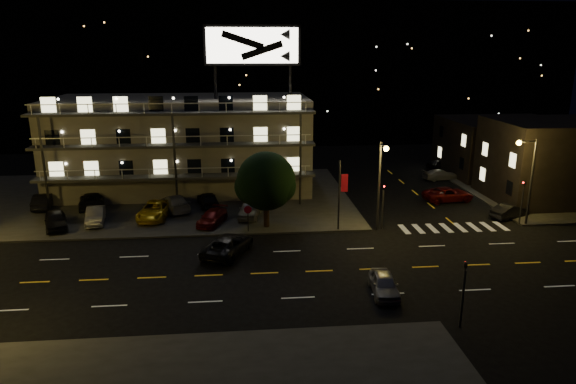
{
  "coord_description": "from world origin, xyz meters",
  "views": [
    {
      "loc": [
        -3.48,
        -34.15,
        15.66
      ],
      "look_at": [
        0.46,
        8.0,
        3.82
      ],
      "focal_mm": 32.0,
      "sensor_mm": 36.0,
      "label": 1
    }
  ],
  "objects": [
    {
      "name": "curb_ne",
      "position": [
        30.0,
        20.0,
        0.07
      ],
      "size": [
        16.0,
        24.0,
        0.15
      ],
      "primitive_type": "cube",
      "color": "#333331",
      "rests_on": "ground"
    },
    {
      "name": "banner_north",
      "position": [
        5.09,
        8.4,
        3.43
      ],
      "size": [
        0.83,
        0.16,
        6.4
      ],
      "color": "#2D2D30",
      "rests_on": "ground"
    },
    {
      "name": "side_car_2",
      "position": [
        21.06,
        25.49,
        0.64
      ],
      "size": [
        4.64,
        2.47,
        1.28
      ],
      "primitive_type": "imported",
      "rotation": [
        0.0,
        0.0,
        1.73
      ],
      "color": "#96969B",
      "rests_on": "ground"
    },
    {
      "name": "streetlight_ne",
      "position": [
        22.14,
        8.3,
        4.96
      ],
      "size": [
        1.92,
        0.44,
        8.0
      ],
      "color": "#2D2D30",
      "rests_on": "ground"
    },
    {
      "name": "lot_car_9",
      "position": [
        -2.18,
        16.11,
        0.8
      ],
      "size": [
        2.33,
        4.18,
        1.3
      ],
      "primitive_type": "imported",
      "rotation": [
        0.0,
        0.0,
        3.4
      ],
      "color": "#610E0D",
      "rests_on": "curb_nw"
    },
    {
      "name": "lot_car_4",
      "position": [
        -2.79,
        12.75,
        0.91
      ],
      "size": [
        2.59,
        4.74,
        1.53
      ],
      "primitive_type": "imported",
      "rotation": [
        0.0,
        0.0,
        -0.18
      ],
      "color": "#96969B",
      "rests_on": "curb_nw"
    },
    {
      "name": "lot_car_0",
      "position": [
        -20.13,
        11.04,
        0.92
      ],
      "size": [
        3.28,
        4.84,
        1.53
      ],
      "primitive_type": "imported",
      "rotation": [
        0.0,
        0.0,
        0.36
      ],
      "color": "black",
      "rests_on": "curb_nw"
    },
    {
      "name": "side_bldg_back",
      "position": [
        29.99,
        28.0,
        3.5
      ],
      "size": [
        14.06,
        12.0,
        7.0
      ],
      "color": "black",
      "rests_on": "ground"
    },
    {
      "name": "hill_backdrop",
      "position": [
        -5.94,
        68.78,
        11.55
      ],
      "size": [
        120.0,
        25.0,
        24.0
      ],
      "color": "black",
      "rests_on": "ground"
    },
    {
      "name": "lot_car_5",
      "position": [
        -23.43,
        17.5,
        0.9
      ],
      "size": [
        2.21,
        4.74,
        1.5
      ],
      "primitive_type": "imported",
      "rotation": [
        0.0,
        0.0,
        3.28
      ],
      "color": "black",
      "rests_on": "curb_nw"
    },
    {
      "name": "ground",
      "position": [
        0.0,
        0.0,
        0.0
      ],
      "size": [
        140.0,
        140.0,
        0.0
      ],
      "primitive_type": "plane",
      "color": "black",
      "rests_on": "ground"
    },
    {
      "name": "signal_nw",
      "position": [
        9.0,
        8.5,
        2.57
      ],
      "size": [
        0.2,
        0.27,
        4.6
      ],
      "color": "#2D2D30",
      "rests_on": "ground"
    },
    {
      "name": "side_bldg_front",
      "position": [
        29.99,
        16.0,
        4.25
      ],
      "size": [
        14.06,
        10.0,
        8.5
      ],
      "color": "black",
      "rests_on": "ground"
    },
    {
      "name": "road_car_east",
      "position": [
        5.72,
        -3.94,
        0.69
      ],
      "size": [
        1.99,
        4.19,
        1.39
      ],
      "primitive_type": "imported",
      "rotation": [
        0.0,
        0.0,
        -0.09
      ],
      "color": "#96969B",
      "rests_on": "ground"
    },
    {
      "name": "road_car_west",
      "position": [
        -4.67,
        3.85,
        0.77
      ],
      "size": [
        4.67,
        6.12,
        1.54
      ],
      "primitive_type": "imported",
      "rotation": [
        0.0,
        0.0,
        2.71
      ],
      "color": "black",
      "rests_on": "ground"
    },
    {
      "name": "lot_car_2",
      "position": [
        -11.73,
        13.14,
        0.91
      ],
      "size": [
        3.15,
        5.74,
        1.53
      ],
      "primitive_type": "imported",
      "rotation": [
        0.0,
        0.0,
        -0.12
      ],
      "color": "yellow",
      "rests_on": "curb_nw"
    },
    {
      "name": "side_car_3",
      "position": [
        23.23,
        31.23,
        0.67
      ],
      "size": [
        4.23,
        3.09,
        1.34
      ],
      "primitive_type": "imported",
      "rotation": [
        0.0,
        0.0,
        2.01
      ],
      "color": "black",
      "rests_on": "ground"
    },
    {
      "name": "signal_sw",
      "position": [
        9.0,
        -8.5,
        2.57
      ],
      "size": [
        0.2,
        0.27,
        4.6
      ],
      "color": "#2D2D30",
      "rests_on": "ground"
    },
    {
      "name": "lot_car_6",
      "position": [
        -18.69,
        17.4,
        0.89
      ],
      "size": [
        3.66,
        5.73,
        1.47
      ],
      "primitive_type": "imported",
      "rotation": [
        0.0,
        0.0,
        3.39
      ],
      "color": "black",
      "rests_on": "curb_nw"
    },
    {
      "name": "lot_car_8",
      "position": [
        -6.95,
        16.46,
        0.9
      ],
      "size": [
        2.76,
        4.69,
        1.5
      ],
      "primitive_type": "imported",
      "rotation": [
        0.0,
        0.0,
        3.38
      ],
      "color": "black",
      "rests_on": "curb_nw"
    },
    {
      "name": "streetlight_nc",
      "position": [
        8.5,
        7.94,
        4.96
      ],
      "size": [
        0.44,
        1.92,
        8.0
      ],
      "color": "#2D2D30",
      "rests_on": "ground"
    },
    {
      "name": "lot_car_1",
      "position": [
        -16.98,
        12.15,
        0.86
      ],
      "size": [
        2.23,
        4.52,
        1.43
      ],
      "primitive_type": "imported",
      "rotation": [
        0.0,
        0.0,
        0.17
      ],
      "color": "#96969B",
      "rests_on": "curb_nw"
    },
    {
      "name": "curb_nw",
      "position": [
        -14.0,
        20.0,
        0.07
      ],
      "size": [
        44.0,
        24.0,
        0.15
      ],
      "primitive_type": "cube",
      "color": "#333331",
      "rests_on": "ground"
    },
    {
      "name": "side_car_0",
      "position": [
        22.02,
        10.41,
        0.68
      ],
      "size": [
        4.33,
        3.01,
        1.35
      ],
      "primitive_type": "imported",
      "rotation": [
        0.0,
        0.0,
        2.0
      ],
      "color": "black",
      "rests_on": "ground"
    },
    {
      "name": "stop_sign",
      "position": [
        -3.0,
        8.57,
        1.71
      ],
      "size": [
        0.91,
        0.11,
        2.61
      ],
      "color": "#2D2D30",
      "rests_on": "ground"
    },
    {
      "name": "lot_car_3",
      "position": [
        -6.24,
        10.91,
        0.78
      ],
      "size": [
        3.12,
        4.69,
        1.26
      ],
      "primitive_type": "imported",
      "rotation": [
        0.0,
        0.0,
        -0.34
      ],
      "color": "#610E0D",
      "rests_on": "curb_nw"
    },
    {
      "name": "motel",
      "position": [
        -9.94,
        23.88,
        5.34
      ],
      "size": [
        28.0,
        13.8,
        18.1
      ],
      "color": "gray",
      "rests_on": "ground"
    },
    {
      "name": "tree",
      "position": [
        -1.37,
        9.73,
        4.23
      ],
      "size": [
        5.45,
        5.25,
        6.86
      ],
      "color": "black",
      "rests_on": "curb_nw"
    },
    {
      "name": "signal_ne",
      "position": [
        22.0,
        8.5,
        2.57
      ],
      "size": [
        0.27,
        0.2,
        4.6
      ],
      "color": "#2D2D30",
      "rests_on": "ground"
    },
    {
      "name": "lot_car_7",
      "position": [
        -10.13,
        15.4,
        0.91
      ],
      "size": [
        3.86,
        5.68,
        1.53
      ],
      "primitive_type": "imported",
      "rotation": [
        0.0,
        0.0,
        3.5
      ],
      "color": "#96969B",
      "rests_on": "curb_nw"
    },
    {
      "name": "side_car_1",
      "position": [
        18.39,
        16.46,
        0.74
      ],
      "size": [
        5.64,
        3.2,
        1.49
      ],
      "primitive_type": "imported",
      "rotation": [
        0.0,
        0.0,
        1.71
      ],
      "color": "#610E0D",
      "rests_on": "ground"
    }
  ]
}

